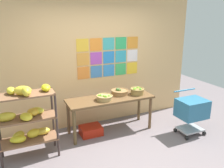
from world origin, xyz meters
TOP-DOWN VIEW (x-y plane):
  - ground at (0.00, 0.00)m, footprint 9.36×9.36m
  - back_wall_with_art at (0.00, 1.71)m, footprint 4.62×0.07m
  - banana_shelf_unit at (-1.44, 0.88)m, footprint 0.90×0.46m
  - display_table at (0.15, 1.16)m, footprint 1.72×0.57m
  - fruit_basket_left at (0.73, 1.13)m, footprint 0.29×0.29m
  - fruit_basket_back_left at (-0.01, 1.09)m, footprint 0.32×0.32m
  - fruit_basket_right at (0.40, 1.27)m, footprint 0.36×0.36m
  - produce_crate_under_table at (-0.27, 1.18)m, footprint 0.42×0.33m
  - shopping_cart at (1.55, 0.41)m, footprint 0.54×0.48m

SIDE VIEW (x-z plane):
  - ground at x=0.00m, z-range 0.00..0.00m
  - produce_crate_under_table at x=-0.27m, z-range 0.00..0.18m
  - shopping_cart at x=1.55m, z-range 0.08..0.93m
  - display_table at x=0.15m, z-range 0.27..0.99m
  - banana_shelf_unit at x=-1.44m, z-range 0.10..1.36m
  - fruit_basket_right at x=0.40m, z-range 0.71..0.85m
  - fruit_basket_back_left at x=-0.01m, z-range 0.72..0.84m
  - fruit_basket_left at x=0.73m, z-range 0.72..0.87m
  - back_wall_with_art at x=0.00m, z-range 0.00..2.74m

